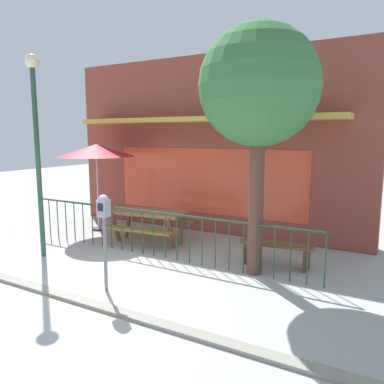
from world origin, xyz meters
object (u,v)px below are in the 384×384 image
object	(u,v)px
parking_meter_near	(104,217)
street_lamp	(36,128)
picnic_table_left	(148,218)
patio_umbrella	(96,151)
street_tree	(259,88)
patio_bench	(277,249)

from	to	relation	value
parking_meter_near	street_lamp	size ratio (longest dim) A/B	0.39
picnic_table_left	street_lamp	distance (m)	3.12
patio_umbrella	street_tree	bearing A→B (deg)	-12.06
parking_meter_near	patio_bench	bearing A→B (deg)	49.92
parking_meter_near	patio_umbrella	bearing A→B (deg)	134.67
patio_umbrella	street_tree	world-z (taller)	street_tree
patio_umbrella	parking_meter_near	bearing A→B (deg)	-45.33
patio_umbrella	street_tree	xyz separation A→B (m)	(4.80, -1.02, 1.21)
patio_umbrella	patio_bench	distance (m)	5.39
picnic_table_left	street_lamp	size ratio (longest dim) A/B	0.47
patio_bench	patio_umbrella	bearing A→B (deg)	174.51
picnic_table_left	patio_bench	size ratio (longest dim) A/B	1.36
street_tree	patio_bench	bearing A→B (deg)	64.22
patio_umbrella	street_tree	distance (m)	5.05
patio_bench	street_lamp	xyz separation A→B (m)	(-4.53, -1.77, 2.33)
picnic_table_left	patio_bench	world-z (taller)	picnic_table_left
patio_umbrella	patio_bench	xyz separation A→B (m)	(5.06, -0.49, -1.78)
patio_bench	street_tree	xyz separation A→B (m)	(-0.26, -0.54, 2.99)
street_lamp	patio_bench	bearing A→B (deg)	21.33
picnic_table_left	street_tree	bearing A→B (deg)	-12.81
picnic_table_left	patio_umbrella	bearing A→B (deg)	169.09
street_lamp	patio_umbrella	bearing A→B (deg)	103.30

